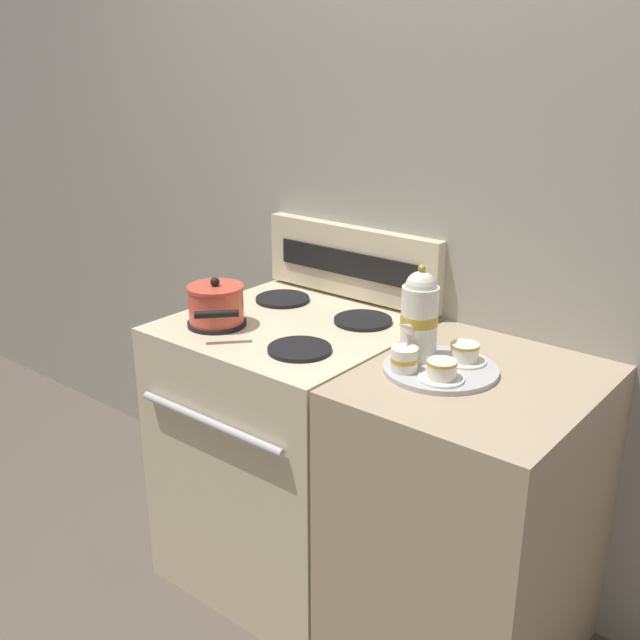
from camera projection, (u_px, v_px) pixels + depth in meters
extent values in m
plane|color=brown|center=(362.00, 600.00, 2.43)|extent=(6.00, 6.00, 0.00)
cube|color=#9E998E|center=(437.00, 249.00, 2.31)|extent=(6.00, 0.05, 2.20)
cube|color=beige|center=(292.00, 451.00, 2.45)|extent=(0.69, 0.67, 0.89)
cylinder|color=silver|center=(209.00, 422.00, 2.11)|extent=(0.55, 0.02, 0.02)
cylinder|color=black|center=(283.00, 299.00, 2.50)|extent=(0.18, 0.18, 0.01)
cylinder|color=black|center=(363.00, 320.00, 2.30)|extent=(0.18, 0.18, 0.01)
cylinder|color=black|center=(217.00, 323.00, 2.28)|extent=(0.18, 0.18, 0.01)
cylinder|color=black|center=(300.00, 349.00, 2.09)|extent=(0.18, 0.18, 0.01)
cube|color=beige|center=(352.00, 262.00, 2.48)|extent=(0.68, 0.05, 0.24)
cube|color=black|center=(347.00, 263.00, 2.46)|extent=(0.55, 0.01, 0.08)
cube|color=tan|center=(468.00, 525.00, 2.07)|extent=(0.58, 0.67, 0.89)
cylinder|color=#D14C38|center=(216.00, 305.00, 2.26)|extent=(0.17, 0.17, 0.10)
cylinder|color=#D14C38|center=(215.00, 287.00, 2.24)|extent=(0.17, 0.17, 0.01)
sphere|color=black|center=(215.00, 282.00, 2.24)|extent=(0.03, 0.03, 0.03)
cylinder|color=black|center=(217.00, 314.00, 2.12)|extent=(0.10, 0.11, 0.02)
cylinder|color=#B2B2B7|center=(440.00, 369.00, 1.95)|extent=(0.30, 0.30, 0.01)
cylinder|color=white|center=(419.00, 323.00, 1.98)|extent=(0.10, 0.10, 0.20)
cylinder|color=gold|center=(419.00, 319.00, 1.97)|extent=(0.10, 0.10, 0.03)
sphere|color=white|center=(421.00, 287.00, 1.94)|extent=(0.08, 0.08, 0.08)
sphere|color=gold|center=(422.00, 268.00, 1.92)|extent=(0.02, 0.02, 0.02)
cone|color=white|center=(404.00, 327.00, 1.92)|extent=(0.03, 0.07, 0.06)
cylinder|color=white|center=(441.00, 378.00, 1.87)|extent=(0.12, 0.12, 0.01)
cylinder|color=white|center=(442.00, 369.00, 1.87)|extent=(0.08, 0.08, 0.05)
cylinder|color=gold|center=(442.00, 362.00, 1.86)|extent=(0.08, 0.08, 0.01)
cylinder|color=white|center=(464.00, 361.00, 1.98)|extent=(0.12, 0.12, 0.01)
cylinder|color=white|center=(465.00, 352.00, 1.97)|extent=(0.08, 0.08, 0.05)
cylinder|color=gold|center=(465.00, 345.00, 1.97)|extent=(0.08, 0.08, 0.01)
cylinder|color=white|center=(404.00, 359.00, 1.92)|extent=(0.07, 0.07, 0.06)
cylinder|color=gold|center=(404.00, 359.00, 1.92)|extent=(0.07, 0.07, 0.01)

